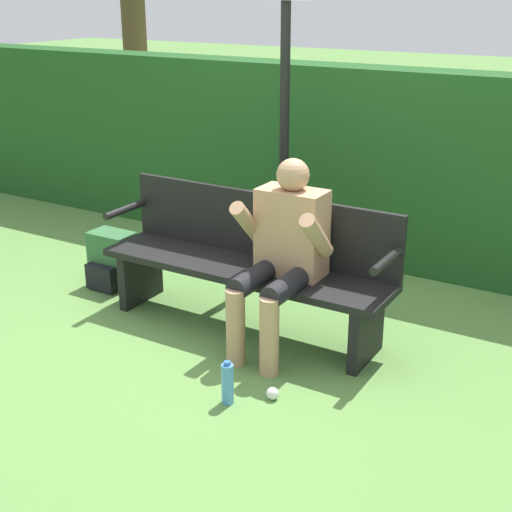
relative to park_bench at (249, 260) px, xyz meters
name	(u,v)px	position (x,y,z in m)	size (l,w,h in m)	color
ground_plane	(244,328)	(0.00, -0.07, -0.44)	(40.00, 40.00, 0.00)	#5B8942
hedge_back	(350,164)	(0.00, 1.51, 0.30)	(12.00, 0.38, 1.49)	#1E4C1E
park_bench	(249,260)	(0.00, 0.00, 0.00)	(1.90, 0.44, 0.85)	black
person_seated	(283,249)	(0.31, -0.13, 0.18)	(0.54, 0.62, 1.13)	tan
backpack	(112,261)	(-1.19, 0.04, -0.25)	(0.32, 0.28, 0.40)	#336638
water_bottle	(228,383)	(0.38, -0.85, -0.33)	(0.06, 0.06, 0.24)	#4C8CCC
signpost	(284,103)	(-0.25, 0.89, 0.84)	(0.40, 0.09, 2.24)	black
litter_crumple	(272,393)	(0.57, -0.70, -0.41)	(0.07, 0.07, 0.07)	silver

